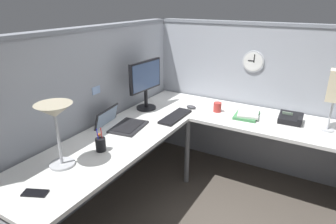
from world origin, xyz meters
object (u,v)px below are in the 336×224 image
pen_cup (101,144)px  desk_lamp_paper (336,88)px  wall_clock (253,62)px  computer_mouse (191,107)px  keyboard (175,116)px  book_stack (247,114)px  laptop (119,123)px  office_phone (291,119)px  cell_phone (35,193)px  desk_lamp_dome (55,116)px  coffee_mug (217,107)px  monitor (146,81)px

pen_cup → desk_lamp_paper: bearing=-49.3°
pen_cup → wall_clock: (1.57, -0.68, 0.41)m
computer_mouse → keyboard: bearing=175.5°
keyboard → book_stack: 0.70m
laptop → office_phone: laptop is taller
cell_phone → desk_lamp_paper: (1.84, -1.43, 0.38)m
desk_lamp_dome → desk_lamp_paper: (1.54, -1.54, 0.02)m
cell_phone → wall_clock: size_ratio=0.65×
keyboard → desk_lamp_paper: (0.40, -1.28, 0.37)m
coffee_mug → wall_clock: (0.38, -0.22, 0.42)m
keyboard → pen_cup: pen_cup is taller
coffee_mug → laptop: bearing=140.8°
office_phone → pen_cup: bearing=137.9°
laptop → desk_lamp_dome: size_ratio=0.96×
pen_cup → desk_lamp_paper: desk_lamp_paper is taller
monitor → wall_clock: (0.66, -0.89, 0.17)m
laptop → coffee_mug: size_ratio=4.44×
desk_lamp_paper → computer_mouse: bearing=94.6°
desk_lamp_dome → book_stack: size_ratio=1.44×
monitor → cell_phone: (-1.50, -0.23, -0.29)m
monitor → desk_lamp_paper: size_ratio=0.94×
desk_lamp_paper → laptop: bearing=117.0°
laptop → wall_clock: size_ratio=1.94×
coffee_mug → cell_phone: bearing=166.1°
keyboard → coffee_mug: 0.45m
keyboard → office_phone: size_ratio=2.03×
desk_lamp_dome → book_stack: 1.77m
computer_mouse → wall_clock: 0.79m
cell_phone → wall_clock: 2.31m
desk_lamp_paper → coffee_mug: (-0.05, 0.99, -0.34)m
monitor → keyboard: (-0.06, -0.38, -0.28)m
pen_cup → book_stack: size_ratio=0.58×
book_stack → wall_clock: (0.35, 0.08, 0.44)m
desk_lamp_paper → book_stack: bearing=92.2°
computer_mouse → desk_lamp_paper: size_ratio=0.20×
wall_clock → coffee_mug: bearing=150.0°
computer_mouse → wall_clock: wall_clock is taller
pen_cup → coffee_mug: (1.20, -0.46, -0.00)m
office_phone → wall_clock: 0.70m
desk_lamp_dome → book_stack: desk_lamp_dome is taller
desk_lamp_paper → wall_clock: (0.33, 0.77, 0.08)m
laptop → wall_clock: bearing=-36.4°
coffee_mug → desk_lamp_dome: bearing=159.6°
monitor → wall_clock: 1.12m
monitor → wall_clock: wall_clock is taller
office_phone → wall_clock: wall_clock is taller
coffee_mug → book_stack: bearing=-85.1°
book_stack → coffee_mug: (-0.03, 0.30, 0.03)m
keyboard → desk_lamp_dome: size_ratio=0.97×
coffee_mug → desk_lamp_paper: bearing=-87.0°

